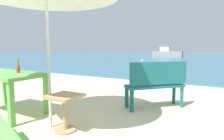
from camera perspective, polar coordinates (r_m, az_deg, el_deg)
name	(u,v)px	position (r m, az deg, el deg)	size (l,w,h in m)	color
ground_plane	(48,137)	(2.90, -18.67, -18.45)	(120.00, 120.00, 0.00)	beige
sea_water	(205,57)	(31.81, 26.11, 3.52)	(120.00, 50.00, 0.08)	#386B84
picnic_table_green	(7,79)	(3.99, -28.99, -2.38)	(1.40, 0.80, 0.76)	#60B24C
beer_bottle_amber	(18,68)	(3.90, -26.28, 0.58)	(0.07, 0.07, 0.26)	brown
side_table_wood	(65,107)	(2.90, -13.96, -10.83)	(0.44, 0.44, 0.54)	tan
bench_teal_center	(156,82)	(3.91, 13.13, -3.54)	(1.10, 1.10, 0.95)	#196066
swimmer_person	(142,63)	(13.41, 9.04, 2.07)	(0.34, 0.34, 0.41)	tan
boat_tanker	(167,53)	(27.96, 16.14, 4.79)	(4.04, 1.10, 1.47)	gray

